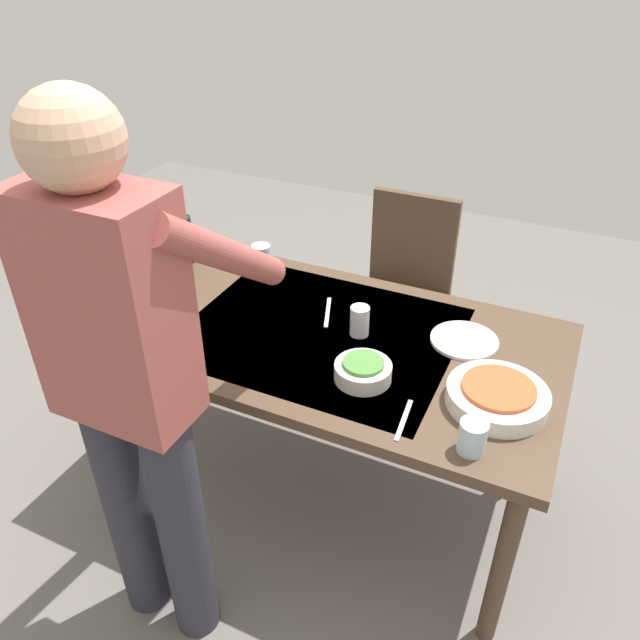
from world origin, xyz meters
The scene contains 15 objects.
ground_plane centered at (0.00, 0.00, 0.00)m, with size 6.00×6.00×0.00m, color #66605B.
dining_table centered at (0.00, 0.00, 0.66)m, with size 1.67×0.88×0.73m.
chair_near centered at (-0.05, -0.82, 0.53)m, with size 0.40×0.40×0.91m.
person_server centered at (0.21, 0.70, 0.96)m, with size 0.42×0.61×1.69m.
wine_bottle centered at (0.73, -0.25, 0.84)m, with size 0.07×0.07×0.30m.
wine_glass_left centered at (0.38, 0.28, 0.84)m, with size 0.07×0.07×0.15m.
water_cup_near_left centered at (-0.13, -0.05, 0.79)m, with size 0.07×0.07×0.11m, color silver.
water_cup_near_right centered at (0.43, -0.35, 0.78)m, with size 0.08×0.08×0.09m, color silver.
water_cup_far_left centered at (-0.61, 0.35, 0.78)m, with size 0.08×0.08×0.10m, color silver.
serving_bowl_pasta centered at (-0.64, 0.13, 0.77)m, with size 0.30×0.30×0.07m.
side_bowl_salad centered at (-0.23, 0.18, 0.77)m, with size 0.18×0.18×0.07m.
side_bowl_bread centered at (0.57, 0.08, 0.77)m, with size 0.16×0.16×0.07m.
dinner_plate_near centered at (-0.47, -0.15, 0.74)m, with size 0.23×0.23×0.01m, color white.
table_knife centered at (0.03, -0.13, 0.74)m, with size 0.01×0.20×0.01m, color silver.
table_fork centered at (-0.41, 0.31, 0.74)m, with size 0.01×0.18×0.01m, color silver.
Camera 1 is at (-0.75, 1.61, 1.94)m, focal length 34.60 mm.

